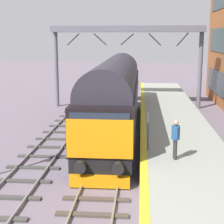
# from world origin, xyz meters

# --- Properties ---
(ground_plane) EXTENTS (140.00, 140.00, 0.00)m
(ground_plane) POSITION_xyz_m (0.00, 0.00, 0.00)
(ground_plane) COLOR slate
(ground_plane) RESTS_ON ground
(track_main) EXTENTS (2.50, 60.00, 0.15)m
(track_main) POSITION_xyz_m (0.00, -0.00, 0.05)
(track_main) COLOR gray
(track_main) RESTS_ON ground
(track_adjacent_west) EXTENTS (2.50, 60.00, 0.15)m
(track_adjacent_west) POSITION_xyz_m (-3.32, 0.00, 0.06)
(track_adjacent_west) COLOR gray
(track_adjacent_west) RESTS_ON ground
(station_platform) EXTENTS (4.00, 44.00, 1.01)m
(station_platform) POSITION_xyz_m (3.60, 0.00, 0.50)
(station_platform) COLOR #9EA499
(station_platform) RESTS_ON ground
(diesel_locomotive) EXTENTS (2.74, 17.71, 4.68)m
(diesel_locomotive) POSITION_xyz_m (0.00, 4.45, 2.48)
(diesel_locomotive) COLOR black
(diesel_locomotive) RESTS_ON ground
(platform_number_sign) EXTENTS (0.10, 0.44, 1.66)m
(platform_number_sign) POSITION_xyz_m (1.93, -2.24, 2.13)
(platform_number_sign) COLOR slate
(platform_number_sign) RESTS_ON station_platform
(waiting_passenger) EXTENTS (0.37, 0.51, 1.64)m
(waiting_passenger) POSITION_xyz_m (3.03, -3.37, 1.99)
(waiting_passenger) COLOR #2D2D2F
(waiting_passenger) RESTS_ON station_platform
(overhead_footbridge) EXTENTS (12.62, 2.00, 6.88)m
(overhead_footbridge) POSITION_xyz_m (0.39, 12.83, 6.23)
(overhead_footbridge) COLOR slate
(overhead_footbridge) RESTS_ON ground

